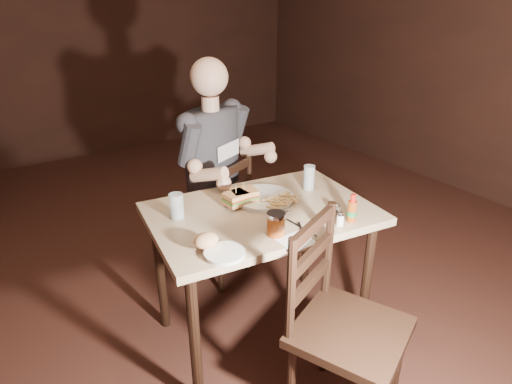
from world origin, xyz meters
TOP-DOWN VIEW (x-y plane):
  - room_shell at (0.00, 0.00)m, footprint 7.00×7.00m
  - main_table at (0.23, -0.14)m, footprint 1.17×0.86m
  - chair_far at (0.30, 0.50)m, footprint 0.52×0.54m
  - chair_near at (0.24, -0.78)m, footprint 0.59×0.61m
  - diner at (0.32, 0.46)m, footprint 0.71×0.65m
  - dinner_plate at (0.30, -0.05)m, footprint 0.34×0.34m
  - sandwich_left at (0.14, -0.04)m, footprint 0.12×0.10m
  - sandwich_right at (0.20, -0.03)m, footprint 0.14×0.13m
  - fries_pile at (0.33, -0.16)m, footprint 0.25×0.19m
  - ketchup_dollop at (0.23, -0.06)m, footprint 0.05×0.05m
  - glass_left at (-0.15, 0.02)m, footprint 0.08×0.08m
  - glass_right at (0.59, -0.07)m, footprint 0.07×0.07m
  - hot_sauce at (0.51, -0.47)m, footprint 0.05×0.05m
  - salt_shaker at (0.44, -0.47)m, footprint 0.04×0.04m
  - pepper_shaker at (0.49, -0.39)m, footprint 0.04×0.04m
  - syrup_dispenser at (0.14, -0.37)m, footprint 0.09×0.09m
  - napkin at (0.18, -0.47)m, footprint 0.14×0.13m
  - knife at (0.27, -0.40)m, footprint 0.02×0.20m
  - fork at (0.26, -0.42)m, footprint 0.08×0.14m
  - side_plate at (-0.13, -0.39)m, footprint 0.19×0.19m
  - bread_roll at (-0.17, -0.31)m, footprint 0.12×0.10m

SIDE VIEW (x-z plane):
  - chair_far at x=0.30m, z-range 0.00..0.83m
  - chair_near at x=0.24m, z-range 0.00..0.94m
  - main_table at x=0.23m, z-range 0.29..1.06m
  - napkin at x=0.18m, z-range 0.77..0.77m
  - knife at x=0.27m, z-range 0.77..0.78m
  - fork at x=0.26m, z-range 0.77..0.78m
  - side_plate at x=-0.13m, z-range 0.77..0.78m
  - dinner_plate at x=0.30m, z-range 0.77..0.79m
  - ketchup_dollop at x=0.23m, z-range 0.79..0.80m
  - pepper_shaker at x=0.49m, z-range 0.77..0.83m
  - salt_shaker at x=0.44m, z-range 0.77..0.83m
  - fries_pile at x=0.33m, z-range 0.79..0.82m
  - bread_roll at x=-0.17m, z-range 0.78..0.85m
  - syrup_dispenser at x=0.14m, z-range 0.77..0.88m
  - glass_left at x=-0.15m, z-range 0.77..0.89m
  - sandwich_left at x=0.14m, z-range 0.79..0.89m
  - glass_right at x=0.59m, z-range 0.77..0.91m
  - hot_sauce at x=0.51m, z-range 0.77..0.91m
  - sandwich_right at x=0.20m, z-range 0.79..0.89m
  - diner at x=0.32m, z-range 0.43..1.43m
  - room_shell at x=0.00m, z-range -2.10..4.90m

